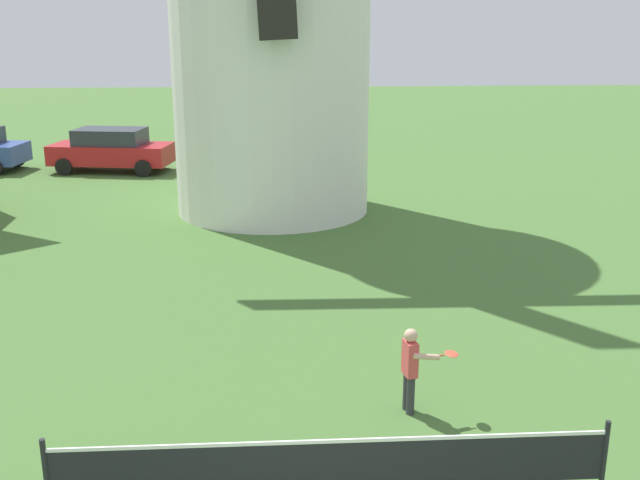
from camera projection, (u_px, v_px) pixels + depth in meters
tennis_net at (331, 465)px, 7.80m from camera, size 5.99×0.06×1.10m
player_far at (412, 365)px, 10.05m from camera, size 0.77×0.41×1.23m
parked_car_red at (111, 149)px, 26.70m from camera, size 4.49×2.43×1.56m
parked_car_black at (271, 149)px, 26.69m from camera, size 4.28×2.17×1.56m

